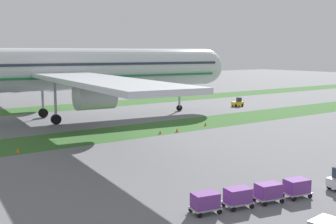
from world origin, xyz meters
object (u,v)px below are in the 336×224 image
taxiway_marker_3 (177,130)px  airliner (62,69)px  taxiway_marker_1 (18,150)px  cargo_dolly_lead (297,187)px  taxiway_marker_0 (206,124)px  cargo_dolly_second (268,191)px  pushback_tractor (238,103)px  cargo_dolly_fourth (205,201)px  cargo_dolly_third (238,196)px  taxiway_marker_2 (160,132)px

taxiway_marker_3 → airliner: bearing=112.9°
airliner → taxiway_marker_3: bearing=29.4°
taxiway_marker_1 → cargo_dolly_lead: bearing=-65.6°
cargo_dolly_lead → taxiway_marker_0: 35.94m
cargo_dolly_second → taxiway_marker_0: bearing=158.6°
airliner → pushback_tractor: 40.22m
cargo_dolly_fourth → taxiway_marker_3: 33.47m
cargo_dolly_third → taxiway_marker_0: bearing=154.5°
cargo_dolly_third → taxiway_marker_1: size_ratio=4.28×
airliner → taxiway_marker_2: airliner is taller
cargo_dolly_lead → taxiway_marker_3: (9.94, 29.65, -0.59)m
taxiway_marker_1 → cargo_dolly_second: bearing=-69.8°
cargo_dolly_lead → cargo_dolly_fourth: same height
cargo_dolly_third → taxiway_marker_2: size_ratio=4.40×
pushback_tractor → taxiway_marker_0: bearing=130.6°
cargo_dolly_second → taxiway_marker_0: size_ratio=4.19×
cargo_dolly_second → taxiway_marker_1: size_ratio=4.28×
airliner → cargo_dolly_fourth: size_ratio=34.28×
cargo_dolly_third → cargo_dolly_lead: bearing=90.0°
cargo_dolly_second → taxiway_marker_3: 31.76m
cargo_dolly_fourth → taxiway_marker_1: (-5.23, 28.54, -0.63)m
cargo_dolly_fourth → taxiway_marker_1: cargo_dolly_fourth is taller
taxiway_marker_0 → taxiway_marker_1: 31.02m
airliner → cargo_dolly_second: size_ratio=34.28×
cargo_dolly_lead → taxiway_marker_3: bearing=173.0°
cargo_dolly_lead → cargo_dolly_third: bearing=-90.0°
cargo_dolly_lead → taxiway_marker_0: cargo_dolly_lead is taller
taxiway_marker_0 → taxiway_marker_3: size_ratio=0.88×
cargo_dolly_third → pushback_tractor: (45.59, 45.67, -0.10)m
cargo_dolly_third → taxiway_marker_3: 32.50m
airliner → taxiway_marker_1: bearing=-28.1°
taxiway_marker_2 → taxiway_marker_1: bearing=179.1°
cargo_dolly_second → cargo_dolly_lead: bearing=90.0°
cargo_dolly_third → taxiway_marker_3: bearing=162.8°
airliner → taxiway_marker_1: size_ratio=146.53×
taxiway_marker_2 → cargo_dolly_fourth: bearing=-118.9°
cargo_dolly_lead → cargo_dolly_second: bearing=-90.0°
cargo_dolly_lead → cargo_dolly_fourth: size_ratio=1.00×
cargo_dolly_third → cargo_dolly_fourth: size_ratio=1.00×
cargo_dolly_lead → taxiway_marker_3: 31.28m
airliner → taxiway_marker_2: 23.91m
taxiway_marker_2 → pushback_tractor: bearing=27.2°
taxiway_marker_1 → taxiway_marker_0: bearing=2.3°
cargo_dolly_lead → cargo_dolly_fourth: (-8.52, 1.74, 0.00)m
airliner → taxiway_marker_1: 27.03m
taxiway_marker_0 → cargo_dolly_lead: bearing=-118.7°
pushback_tractor → taxiway_marker_3: size_ratio=4.11×
airliner → taxiway_marker_0: (16.44, -19.79, -8.74)m
cargo_dolly_second → cargo_dolly_third: (-2.84, 0.58, 0.00)m
cargo_dolly_fourth → taxiway_marker_0: cargo_dolly_fourth is taller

